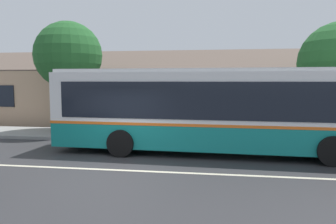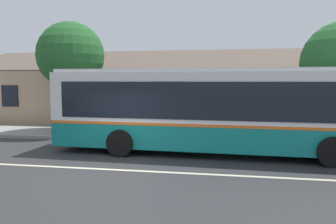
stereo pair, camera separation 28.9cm
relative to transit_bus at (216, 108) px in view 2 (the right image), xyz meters
name	(u,v)px [view 2 (the right image)]	position (x,y,z in m)	size (l,w,h in m)	color
ground_plane	(108,169)	(-3.26, -2.90, -1.73)	(300.00, 300.00, 0.00)	#2D2D30
sidewalk_far	(151,136)	(-3.26, 3.10, -1.65)	(60.00, 3.00, 0.15)	gray
lane_divider_stripe	(108,169)	(-3.26, -2.90, -1.72)	(60.00, 0.16, 0.01)	beige
community_building	(146,94)	(-5.25, 10.25, 0.07)	(21.91, 9.33, 5.90)	tan
transit_bus	(216,108)	(0.00, 0.00, 0.00)	(12.51, 3.08, 3.22)	#147F7A
bench_by_building	(72,124)	(-7.27, 2.82, -1.15)	(1.80, 0.51, 0.94)	#4C4C4C
bench_down_street	(140,127)	(-3.70, 2.58, -1.17)	(1.56, 0.51, 0.94)	#4C4C4C
street_tree_secondary	(71,56)	(-7.67, 3.69, 2.34)	(3.49, 3.49, 5.84)	#4C3828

